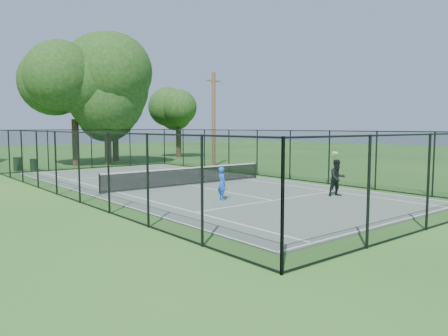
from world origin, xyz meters
TOP-DOWN VIEW (x-y plane):
  - ground at (0.00, 0.00)m, footprint 120.00×120.00m
  - tennis_court at (0.00, 0.00)m, footprint 11.00×24.00m
  - tennis_net at (0.00, 0.00)m, footprint 10.08×0.08m
  - fence at (0.00, 0.00)m, footprint 13.10×26.10m
  - tree_near_left at (-0.05, 16.14)m, footprint 6.89×6.89m
  - tree_near_mid at (2.33, 15.16)m, footprint 7.09×7.09m
  - tree_near_right at (4.68, 18.70)m, footprint 5.78×5.78m
  - tree_far_right at (12.15, 19.36)m, footprint 4.96×4.96m
  - trash_bin_left at (-4.97, 14.52)m, footprint 0.58×0.58m
  - trash_bin_right at (-3.93, 14.14)m, footprint 0.58×0.58m
  - utility_pole at (8.77, 9.00)m, footprint 1.40×0.30m
  - player_blue at (-1.63, -4.93)m, footprint 0.82×0.59m
  - player_black at (3.11, -7.38)m, footprint 0.99×1.13m

SIDE VIEW (x-z plane):
  - ground at x=0.00m, z-range 0.00..0.00m
  - tennis_court at x=0.00m, z-range 0.00..0.06m
  - trash_bin_right at x=-3.93m, z-range 0.01..0.86m
  - trash_bin_left at x=-4.97m, z-range 0.01..1.01m
  - tennis_net at x=0.00m, z-range 0.10..1.05m
  - player_blue at x=-1.63m, z-range 0.06..1.49m
  - player_black at x=3.11m, z-range -0.12..1.91m
  - fence at x=0.00m, z-range 0.00..3.00m
  - utility_pole at x=8.77m, z-range 0.06..7.64m
  - tree_far_right at x=12.15m, z-range 0.78..7.35m
  - tree_near_right at x=4.68m, z-range 1.08..9.05m
  - tree_near_left at x=-0.05m, z-range 1.03..10.02m
  - tree_near_mid at x=2.33m, z-range 1.08..10.35m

